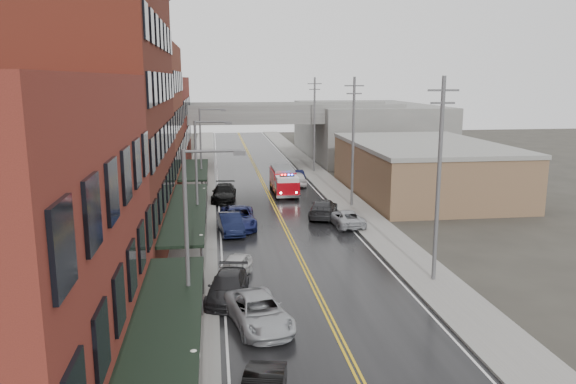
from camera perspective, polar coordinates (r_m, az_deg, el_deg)
road at (r=47.08m, az=-0.58°, el=-3.09°), size 11.00×160.00×0.02m
sidewalk_left at (r=46.77m, az=-9.51°, el=-3.27°), size 3.00×160.00×0.15m
sidewalk_right at (r=48.48m, az=8.02°, el=-2.70°), size 3.00×160.00×0.15m
curb_left at (r=46.73m, az=-7.48°, el=-3.22°), size 0.30×160.00×0.15m
curb_right at (r=48.06m, az=6.13°, el=-2.78°), size 0.30×160.00×0.15m
brick_building_b at (r=39.10m, az=-19.13°, el=6.67°), size 9.00×20.00×18.00m
brick_building_c at (r=56.43m, az=-15.58°, el=6.63°), size 9.00×15.00×15.00m
brick_building_far at (r=73.87m, az=-13.70°, el=6.60°), size 9.00×20.00×12.00m
tan_building at (r=60.03m, az=13.55°, el=2.19°), size 14.00×22.00×5.00m
right_far_block at (r=88.78m, az=7.85°, el=6.29°), size 18.00×30.00×8.00m
awning_0 at (r=21.26m, az=-12.43°, el=-13.45°), size 2.60×16.00×3.09m
awning_1 at (r=39.29m, az=-10.23°, el=-1.75°), size 2.60×18.00×3.09m
awning_2 at (r=56.46m, az=-9.48°, el=2.28°), size 2.60×13.00×3.09m
globe_lamp_0 at (r=19.71m, az=-9.51°, el=-17.63°), size 0.44×0.44×3.12m
globe_lamp_1 at (r=32.66m, az=-8.78°, el=-5.64°), size 0.44×0.44×3.12m
globe_lamp_2 at (r=46.23m, az=-8.48°, el=-0.56°), size 0.44×0.44×3.12m
street_lamp_0 at (r=24.18m, az=-9.67°, el=-4.69°), size 2.64×0.22×9.00m
street_lamp_1 at (r=39.80m, az=-8.92°, el=1.69°), size 2.64×0.22×9.00m
street_lamp_2 at (r=55.64m, az=-8.60°, el=4.46°), size 2.64×0.22×9.00m
utility_pole_0 at (r=33.28m, az=15.07°, el=1.49°), size 1.80×0.24×12.00m
utility_pole_1 at (r=52.12m, az=6.63°, el=5.29°), size 1.80×0.24×12.00m
utility_pole_2 at (r=71.60m, az=2.70°, el=7.01°), size 1.80×0.24×12.00m
overpass at (r=77.65m, az=-3.51°, el=7.11°), size 40.00×10.00×7.50m
fire_truck at (r=58.28m, az=-0.42°, el=1.17°), size 2.93×7.25×2.65m
parked_car_left_2 at (r=27.82m, az=-2.98°, el=-12.07°), size 3.53×5.76×1.49m
parked_car_left_3 at (r=31.09m, az=-6.14°, el=-9.59°), size 2.83×5.18×1.43m
parked_car_left_4 at (r=34.12m, az=-5.47°, el=-7.69°), size 2.72×4.28×1.36m
parked_car_left_5 at (r=43.86m, az=-5.88°, el=-3.21°), size 2.17×4.88×1.56m
parked_car_left_6 at (r=45.42m, az=-5.11°, el=-2.62°), size 2.83×6.01×1.66m
parked_car_left_7 at (r=55.50m, az=-6.53°, el=-0.08°), size 2.72×5.74×1.62m
parked_car_right_0 at (r=46.07m, az=5.88°, el=-2.63°), size 2.54×4.99×1.35m
parked_car_right_1 at (r=48.79m, az=3.60°, el=-1.66°), size 3.67×5.85×1.58m
parked_car_right_2 at (r=63.08m, az=0.86°, el=1.38°), size 1.96×4.71×1.60m
parked_car_right_3 at (r=65.15m, az=0.78°, el=1.65°), size 1.68×4.56×1.49m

